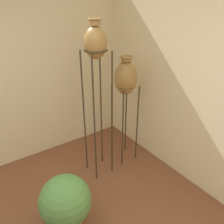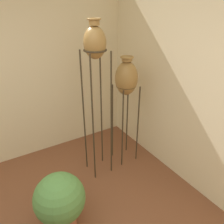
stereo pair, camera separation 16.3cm
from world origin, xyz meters
The scene contains 3 objects.
vase_stand_tall centered at (1.23, 1.21, 1.76)m, with size 0.29×0.29×2.11m.
vase_stand_medium centered at (1.71, 1.25, 1.31)m, with size 0.31×0.31×1.63m.
potted_plant centered at (0.44, 0.59, 0.39)m, with size 0.54×0.54×0.70m.
Camera 2 is at (0.05, -1.09, 2.25)m, focal length 35.00 mm.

